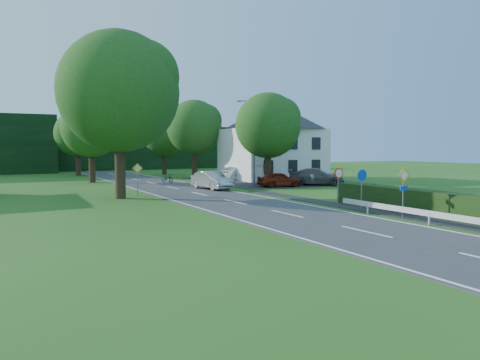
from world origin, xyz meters
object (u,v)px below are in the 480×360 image
streetlight (253,138)px  moving_car (212,180)px  parked_car_silver_a (240,173)px  parked_car_silver_b (315,176)px  parasol (263,174)px  parked_car_red (279,179)px  motorcycle (167,178)px  parked_car_grey (316,177)px

streetlight → moving_car: streetlight is taller
streetlight → parked_car_silver_a: (1.83, 6.04, -3.70)m
parked_car_silver_b → parasol: (-4.50, 2.26, 0.22)m
parked_car_red → streetlight: bearing=20.7°
parked_car_red → parked_car_silver_a: 9.61m
parked_car_silver_b → streetlight: bearing=45.1°
streetlight → motorcycle: (-6.52, 5.91, -3.99)m
streetlight → parked_car_red: 5.19m
parked_car_red → parasol: size_ratio=1.79×
moving_car → parked_car_silver_b: parked_car_silver_b is taller
streetlight → parasol: streetlight is taller
moving_car → parasol: size_ratio=2.10×
streetlight → parked_car_silver_b: (5.79, -2.00, -3.66)m
parked_car_silver_a → streetlight: bearing=155.1°
parked_car_red → parked_car_silver_a: bearing=2.3°
parked_car_red → parasol: bearing=0.4°
parasol → motorcycle: bearing=144.2°
parked_car_grey → parked_car_silver_b: size_ratio=0.95×
streetlight → parked_car_grey: streetlight is taller
moving_car → streetlight: bearing=19.2°
parked_car_silver_b → parked_car_grey: bearing=121.9°
streetlight → parked_car_silver_a: 7.32m
motorcycle → parked_car_silver_b: parked_car_silver_b is taller
motorcycle → parked_car_grey: (11.36, -9.41, 0.32)m
streetlight → parked_car_silver_b: bearing=-19.1°
motorcycle → parked_car_silver_b: size_ratio=0.30×
parked_car_silver_b → parked_car_red: bearing=80.7°
streetlight → motorcycle: size_ratio=4.83×
parked_car_grey → parked_car_silver_b: parked_car_silver_b is taller
moving_car → parked_car_silver_a: 11.54m
parked_car_silver_a → parasol: 5.81m
streetlight → parked_car_grey: bearing=-35.9°
streetlight → parasol: size_ratio=3.66×
parked_car_silver_b → parked_car_silver_a: bearing=0.4°
moving_car → motorcycle: (-0.95, 8.71, -0.32)m
motorcycle → moving_car: bearing=-106.0°
parked_car_silver_a → parked_car_silver_b: 8.96m
streetlight → parked_car_silver_b: 7.14m
motorcycle → parked_car_grey: size_ratio=0.32×
streetlight → moving_car: size_ratio=1.74×
parked_car_grey → parked_car_silver_b: (0.95, 1.50, 0.00)m
parked_car_grey → parasol: parasol is taller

